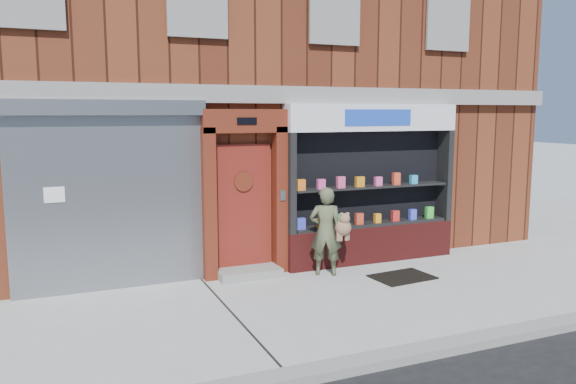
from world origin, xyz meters
TOP-DOWN VIEW (x-y plane):
  - ground at (0.00, 0.00)m, footprint 80.00×80.00m
  - curb at (0.00, -2.15)m, footprint 60.00×0.30m
  - building at (-0.00, 5.99)m, footprint 12.00×8.16m
  - shutter_bay at (-3.00, 1.93)m, footprint 3.10×0.30m
  - red_door_bay at (-0.75, 1.86)m, footprint 1.52×0.58m
  - pharmacy_bay at (1.75, 1.81)m, footprint 3.50×0.41m
  - woman at (0.57, 1.30)m, footprint 0.74×0.60m
  - doormat at (1.70, 0.63)m, footprint 1.08×0.80m

SIDE VIEW (x-z plane):
  - ground at x=0.00m, z-range 0.00..0.00m
  - doormat at x=1.70m, z-range 0.00..0.03m
  - curb at x=0.00m, z-range 0.00..0.12m
  - woman at x=0.57m, z-range 0.01..1.57m
  - pharmacy_bay at x=1.75m, z-range -0.13..2.87m
  - red_door_bay at x=-0.75m, z-range 0.01..2.91m
  - shutter_bay at x=-3.00m, z-range 0.20..3.24m
  - building at x=0.00m, z-range 0.00..8.00m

